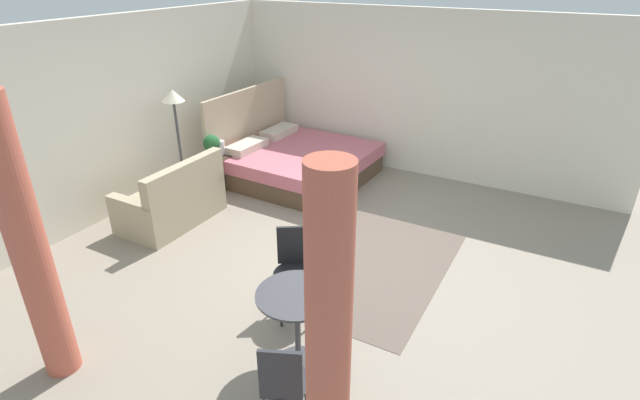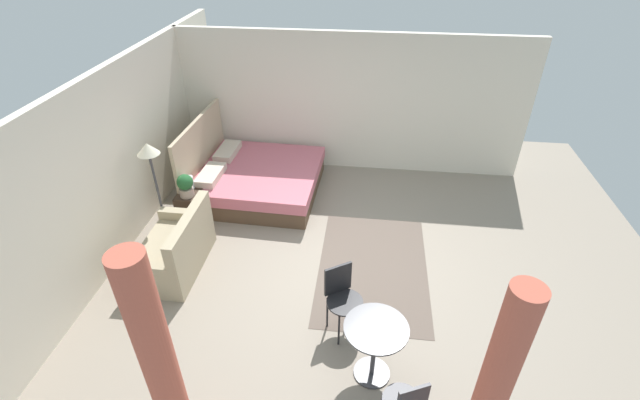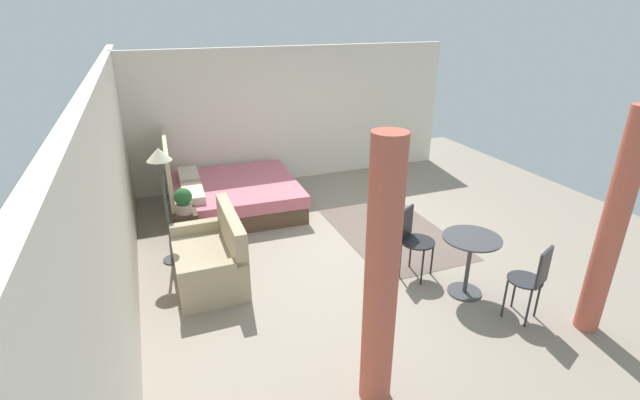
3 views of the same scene
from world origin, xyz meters
name	(u,v)px [view 2 (image 2 of 3)]	position (x,y,z in m)	size (l,w,h in m)	color
ground_plane	(334,265)	(0.00, 0.00, -0.01)	(8.87, 9.28, 0.02)	gray
wall_back	(102,175)	(0.00, 3.14, 1.27)	(8.87, 0.12, 2.54)	silver
wall_right	(351,104)	(2.94, 0.00, 1.27)	(0.12, 6.28, 2.54)	silver
area_rug	(373,268)	(0.00, -0.55, 0.00)	(2.35, 1.51, 0.01)	#66564C
bed	(255,178)	(1.76, 1.57, 0.28)	(2.07, 2.12, 1.31)	brown
couch	(175,250)	(-0.29, 2.19, 0.29)	(1.31, 0.79, 0.88)	tan
nightstand	(192,205)	(0.87, 2.39, 0.25)	(0.51, 0.35, 0.50)	#38281E
potted_plant	(185,185)	(0.77, 2.38, 0.69)	(0.25, 0.25, 0.37)	tan
vase	(190,182)	(0.99, 2.41, 0.60)	(0.13, 0.13, 0.21)	silver
floor_lamp	(151,162)	(0.37, 2.62, 1.30)	(0.31, 0.31, 1.58)	#3F3F44
balcony_table	(375,342)	(-1.69, -0.57, 0.52)	(0.67, 0.67, 0.75)	#3F3F44
cafe_chair_near_couch	(342,293)	(-1.08, -0.18, 0.55)	(0.59, 0.59, 0.89)	black
curtain_right	(161,368)	(-2.69, 1.16, 1.19)	(0.27, 0.27, 2.38)	#C15B47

